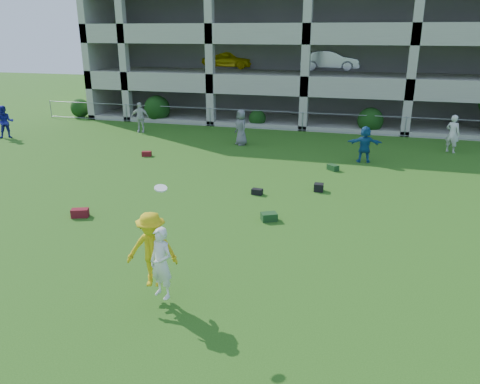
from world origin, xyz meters
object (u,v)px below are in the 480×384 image
(bystander_d, at_px, (365,144))
(bystander_c, at_px, (241,127))
(bystander_b, at_px, (140,117))
(crate_d, at_px, (319,187))
(bystander_e, at_px, (453,134))
(bystander_a, at_px, (5,122))
(parking_garage, at_px, (323,29))
(frisbee_contest, at_px, (154,252))

(bystander_d, bearing_deg, bystander_c, -22.11)
(bystander_b, relative_size, crate_d, 5.19)
(bystander_b, relative_size, bystander_c, 0.96)
(bystander_c, distance_m, bystander_e, 10.79)
(bystander_d, height_order, crate_d, bystander_d)
(bystander_e, bearing_deg, bystander_a, 40.41)
(bystander_d, bearing_deg, bystander_a, -5.53)
(bystander_a, distance_m, bystander_c, 13.58)
(bystander_e, distance_m, parking_garage, 15.23)
(bystander_c, relative_size, bystander_d, 1.11)
(bystander_a, relative_size, bystander_b, 1.03)
(bystander_b, distance_m, bystander_e, 17.53)
(bystander_e, relative_size, frisbee_contest, 0.75)
(frisbee_contest, xyz_separation_m, parking_garage, (0.29, 28.67, 4.79))
(bystander_e, height_order, frisbee_contest, frisbee_contest)
(bystander_e, xyz_separation_m, frisbee_contest, (-8.36, -16.79, 0.27))
(bystander_b, distance_m, parking_garage, 15.83)
(bystander_a, height_order, bystander_d, bystander_a)
(bystander_e, bearing_deg, bystander_b, 31.54)
(bystander_a, relative_size, bystander_e, 0.97)
(bystander_b, bearing_deg, frisbee_contest, -76.31)
(bystander_b, relative_size, frisbee_contest, 0.71)
(bystander_c, height_order, bystander_d, bystander_c)
(bystander_b, height_order, parking_garage, parking_garage)
(crate_d, distance_m, frisbee_contest, 9.26)
(bystander_a, xyz_separation_m, bystander_e, (24.13, 3.40, 0.02))
(bystander_b, relative_size, parking_garage, 0.06)
(bystander_c, relative_size, parking_garage, 0.06)
(bystander_c, bearing_deg, frisbee_contest, -34.10)
(bystander_d, xyz_separation_m, parking_garage, (-3.88, 15.01, 5.16))
(bystander_b, xyz_separation_m, frisbee_contest, (9.17, -17.05, 0.31))
(bystander_a, relative_size, bystander_c, 0.98)
(crate_d, bearing_deg, bystander_b, 145.09)
(bystander_e, relative_size, parking_garage, 0.06)
(frisbee_contest, bearing_deg, crate_d, 73.34)
(crate_d, bearing_deg, frisbee_contest, -106.66)
(bystander_d, xyz_separation_m, frisbee_contest, (-4.16, -13.66, 0.37))
(bystander_d, xyz_separation_m, bystander_e, (4.20, 3.13, 0.10))
(bystander_c, distance_m, frisbee_contest, 15.68)
(crate_d, relative_size, frisbee_contest, 0.14)
(bystander_b, height_order, crate_d, bystander_b)
(bystander_a, bearing_deg, bystander_d, -34.43)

